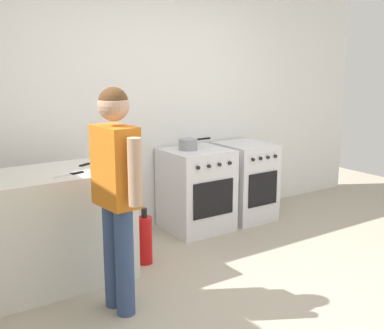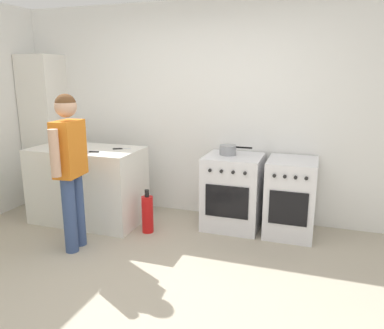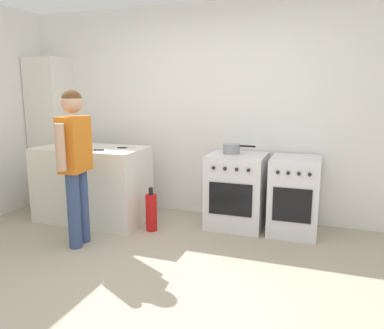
% 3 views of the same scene
% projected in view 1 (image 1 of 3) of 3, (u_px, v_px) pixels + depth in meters
% --- Properties ---
extents(ground_plane, '(8.00, 8.00, 0.00)m').
position_uv_depth(ground_plane, '(276.00, 297.00, 3.61)').
color(ground_plane, '#ADA38E').
extents(back_wall, '(6.00, 0.10, 2.60)m').
position_uv_depth(back_wall, '(148.00, 104.00, 4.92)').
color(back_wall, white).
rests_on(back_wall, ground).
extents(counter_unit, '(1.30, 0.70, 0.90)m').
position_uv_depth(counter_unit, '(44.00, 229.00, 3.75)').
color(counter_unit, silver).
rests_on(counter_unit, ground).
extents(oven_left, '(0.64, 0.62, 0.85)m').
position_uv_depth(oven_left, '(196.00, 189.00, 4.99)').
color(oven_left, silver).
rests_on(oven_left, ground).
extents(oven_right, '(0.52, 0.62, 0.85)m').
position_uv_depth(oven_right, '(244.00, 181.00, 5.35)').
color(oven_right, silver).
rests_on(oven_right, ground).
extents(pot, '(0.37, 0.19, 0.11)m').
position_uv_depth(pot, '(188.00, 144.00, 4.88)').
color(pot, gray).
rests_on(pot, oven_left).
extents(knife_paring, '(0.20, 0.12, 0.01)m').
position_uv_depth(knife_paring, '(87.00, 164.00, 3.95)').
color(knife_paring, silver).
rests_on(knife_paring, counter_unit).
extents(knife_utility, '(0.25, 0.09, 0.01)m').
position_uv_depth(knife_utility, '(70.00, 174.00, 3.60)').
color(knife_utility, silver).
rests_on(knife_utility, counter_unit).
extents(person, '(0.23, 0.57, 1.57)m').
position_uv_depth(person, '(116.00, 183.00, 3.24)').
color(person, '#384C7A').
rests_on(person, ground).
extents(fire_extinguisher, '(0.13, 0.13, 0.50)m').
position_uv_depth(fire_extinguisher, '(145.00, 240.00, 4.17)').
color(fire_extinguisher, red).
rests_on(fire_extinguisher, ground).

